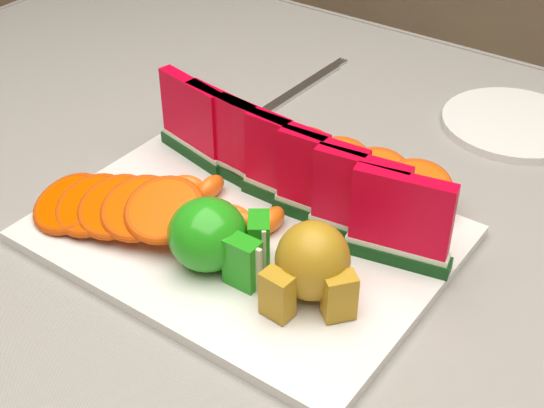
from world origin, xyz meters
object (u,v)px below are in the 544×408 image
(apple_cluster, at_px, (215,237))
(fork, at_px, (306,85))
(side_plate, at_px, (514,124))
(platter, at_px, (246,234))
(pear_cluster, at_px, (312,265))

(apple_cluster, height_order, fork, apple_cluster)
(apple_cluster, height_order, side_plate, apple_cluster)
(fork, bearing_deg, platter, -66.68)
(platter, distance_m, pear_cluster, 0.13)
(pear_cluster, height_order, side_plate, pear_cluster)
(fork, bearing_deg, pear_cluster, -55.79)
(pear_cluster, relative_size, side_plate, 0.42)
(pear_cluster, bearing_deg, platter, 157.84)
(pear_cluster, relative_size, fork, 0.48)
(platter, xyz_separation_m, fork, (-0.14, 0.32, -0.00))
(apple_cluster, distance_m, side_plate, 0.46)
(fork, bearing_deg, apple_cluster, -68.73)
(side_plate, height_order, fork, side_plate)
(platter, bearing_deg, side_plate, 69.91)
(apple_cluster, bearing_deg, pear_cluster, 8.20)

